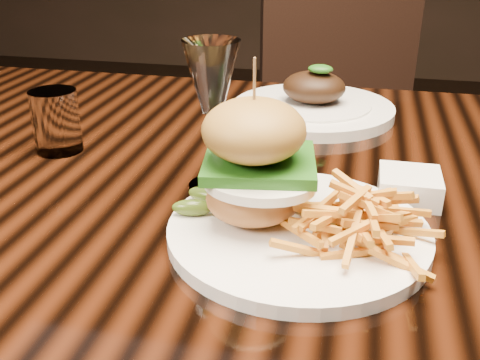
% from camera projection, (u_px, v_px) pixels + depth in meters
% --- Properties ---
extents(dining_table, '(1.60, 0.90, 0.75)m').
position_uv_depth(dining_table, '(286.00, 227.00, 0.77)').
color(dining_table, black).
rests_on(dining_table, ground).
extents(burger_plate, '(0.28, 0.27, 0.19)m').
position_uv_depth(burger_plate, '(292.00, 197.00, 0.58)').
color(burger_plate, white).
rests_on(burger_plate, dining_table).
extents(ramekin, '(0.08, 0.08, 0.03)m').
position_uv_depth(ramekin, '(409.00, 186.00, 0.67)').
color(ramekin, white).
rests_on(ramekin, dining_table).
extents(wine_glass, '(0.07, 0.07, 0.18)m').
position_uv_depth(wine_glass, '(212.00, 82.00, 0.65)').
color(wine_glass, white).
rests_on(wine_glass, dining_table).
extents(water_tumbler, '(0.07, 0.07, 0.09)m').
position_uv_depth(water_tumbler, '(56.00, 121.00, 0.80)').
color(water_tumbler, white).
rests_on(water_tumbler, dining_table).
extents(far_dish, '(0.27, 0.27, 0.09)m').
position_uv_depth(far_dish, '(313.00, 105.00, 0.96)').
color(far_dish, white).
rests_on(far_dish, dining_table).
extents(chair_far, '(0.59, 0.59, 0.95)m').
position_uv_depth(chair_far, '(347.00, 118.00, 1.60)').
color(chair_far, black).
rests_on(chair_far, ground).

